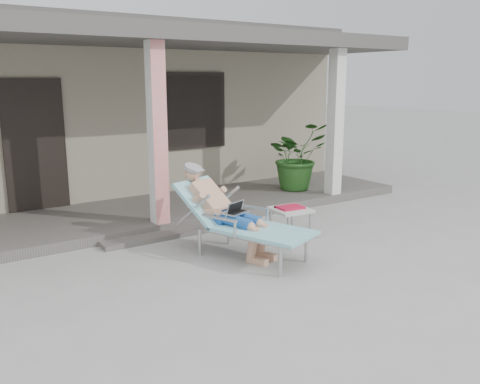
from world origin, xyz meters
TOP-DOWN VIEW (x-y plane):
  - ground at (0.00, 0.00)m, footprint 60.00×60.00m
  - house at (0.00, 6.50)m, footprint 10.40×5.40m
  - porch_deck at (0.00, 3.00)m, footprint 10.00×2.00m
  - porch_overhang at (0.00, 2.95)m, footprint 10.00×2.30m
  - porch_step at (0.00, 1.85)m, footprint 2.00×0.30m
  - lounger at (0.36, 0.72)m, footprint 1.29×1.94m
  - side_table at (1.45, 0.88)m, footprint 0.55×0.55m
  - potted_palm at (3.21, 2.86)m, footprint 1.19×1.04m

SIDE VIEW (x-z plane):
  - ground at x=0.00m, z-range 0.00..0.00m
  - porch_step at x=0.00m, z-range 0.00..0.07m
  - porch_deck at x=0.00m, z-range 0.00..0.15m
  - side_table at x=1.45m, z-range 0.16..0.61m
  - lounger at x=0.36m, z-range 0.14..1.37m
  - potted_palm at x=3.21m, z-range 0.15..1.44m
  - house at x=0.00m, z-range 0.02..3.32m
  - porch_overhang at x=0.00m, z-range 1.36..4.21m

